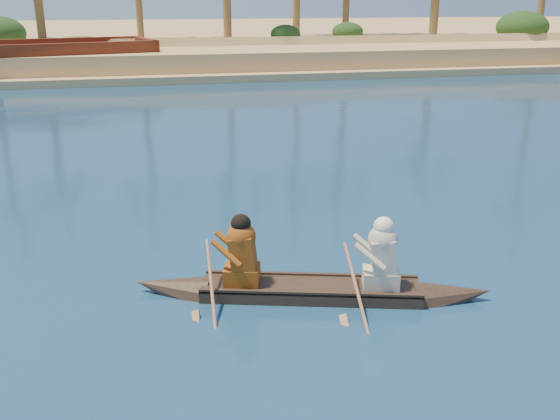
{
  "coord_description": "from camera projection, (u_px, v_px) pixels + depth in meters",
  "views": [
    {
      "loc": [
        -3.26,
        -8.17,
        3.96
      ],
      "look_at": [
        -1.11,
        1.24,
        0.65
      ],
      "focal_mm": 40.0,
      "sensor_mm": 36.0,
      "label": 1
    }
  ],
  "objects": [
    {
      "name": "ground",
      "position": [
        369.0,
        271.0,
        9.51
      ],
      "size": [
        160.0,
        160.0,
        0.0
      ],
      "primitive_type": "plane",
      "color": "#0B274A",
      "rests_on": "ground"
    },
    {
      "name": "sandy_embankment",
      "position": [
        172.0,
        40.0,
        52.57
      ],
      "size": [
        150.0,
        51.0,
        1.5
      ],
      "color": "tan",
      "rests_on": "ground"
    },
    {
      "name": "shrub_cluster",
      "position": [
        188.0,
        44.0,
        38.17
      ],
      "size": [
        100.0,
        6.0,
        2.4
      ],
      "primitive_type": null,
      "color": "#183714",
      "rests_on": "ground"
    },
    {
      "name": "canoe",
      "position": [
        311.0,
        279.0,
        8.62
      ],
      "size": [
        4.93,
        2.01,
        1.36
      ],
      "rotation": [
        0.0,
        0.0,
        -0.28
      ],
      "color": "#3B2920",
      "rests_on": "ground"
    },
    {
      "name": "barge_mid",
      "position": [
        18.0,
        65.0,
        30.78
      ],
      "size": [
        13.88,
        7.33,
        2.2
      ],
      "rotation": [
        0.0,
        0.0,
        0.23
      ],
      "color": "#5C2913",
      "rests_on": "ground"
    }
  ]
}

